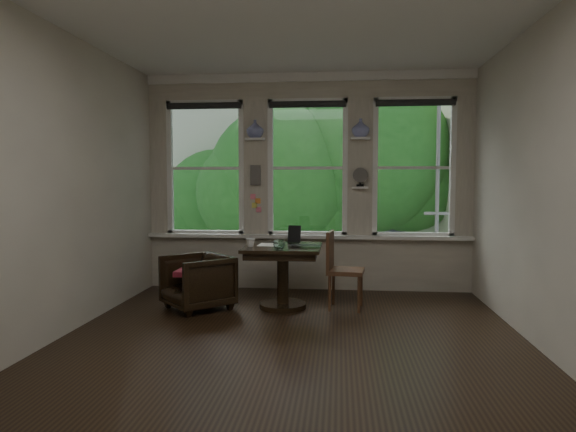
# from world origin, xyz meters

# --- Properties ---
(ground) EXTENTS (4.50, 4.50, 0.00)m
(ground) POSITION_xyz_m (0.00, 0.00, 0.00)
(ground) COLOR black
(ground) RESTS_ON ground
(ceiling) EXTENTS (4.50, 4.50, 0.00)m
(ceiling) POSITION_xyz_m (0.00, 0.00, 3.00)
(ceiling) COLOR silver
(ceiling) RESTS_ON ground
(wall_back) EXTENTS (4.50, 0.00, 4.50)m
(wall_back) POSITION_xyz_m (0.00, 2.25, 1.50)
(wall_back) COLOR beige
(wall_back) RESTS_ON ground
(wall_front) EXTENTS (4.50, 0.00, 4.50)m
(wall_front) POSITION_xyz_m (0.00, -2.25, 1.50)
(wall_front) COLOR beige
(wall_front) RESTS_ON ground
(wall_left) EXTENTS (0.00, 4.50, 4.50)m
(wall_left) POSITION_xyz_m (-2.25, 0.00, 1.50)
(wall_left) COLOR beige
(wall_left) RESTS_ON ground
(wall_right) EXTENTS (0.00, 4.50, 4.50)m
(wall_right) POSITION_xyz_m (2.25, 0.00, 1.50)
(wall_right) COLOR beige
(wall_right) RESTS_ON ground
(window_left) EXTENTS (1.10, 0.12, 1.90)m
(window_left) POSITION_xyz_m (-1.45, 2.25, 1.70)
(window_left) COLOR white
(window_left) RESTS_ON ground
(window_center) EXTENTS (1.10, 0.12, 1.90)m
(window_center) POSITION_xyz_m (0.00, 2.25, 1.70)
(window_center) COLOR white
(window_center) RESTS_ON ground
(window_right) EXTENTS (1.10, 0.12, 1.90)m
(window_right) POSITION_xyz_m (1.45, 2.25, 1.70)
(window_right) COLOR white
(window_right) RESTS_ON ground
(shelf_left) EXTENTS (0.26, 0.16, 0.03)m
(shelf_left) POSITION_xyz_m (-0.72, 2.15, 2.10)
(shelf_left) COLOR white
(shelf_left) RESTS_ON ground
(shelf_right) EXTENTS (0.26, 0.16, 0.03)m
(shelf_right) POSITION_xyz_m (0.72, 2.15, 2.10)
(shelf_right) COLOR white
(shelf_right) RESTS_ON ground
(intercom) EXTENTS (0.14, 0.06, 0.28)m
(intercom) POSITION_xyz_m (-0.72, 2.18, 1.60)
(intercom) COLOR #59544F
(intercom) RESTS_ON ground
(sticky_notes) EXTENTS (0.16, 0.01, 0.24)m
(sticky_notes) POSITION_xyz_m (-0.72, 2.19, 1.25)
(sticky_notes) COLOR pink
(sticky_notes) RESTS_ON ground
(desk_fan) EXTENTS (0.20, 0.20, 0.24)m
(desk_fan) POSITION_xyz_m (0.72, 2.13, 1.53)
(desk_fan) COLOR #59544F
(desk_fan) RESTS_ON ground
(vase_left) EXTENTS (0.24, 0.24, 0.25)m
(vase_left) POSITION_xyz_m (-0.72, 2.15, 2.24)
(vase_left) COLOR white
(vase_left) RESTS_ON shelf_left
(vase_right) EXTENTS (0.24, 0.24, 0.25)m
(vase_right) POSITION_xyz_m (0.72, 2.15, 2.24)
(vase_right) COLOR white
(vase_right) RESTS_ON shelf_right
(table) EXTENTS (0.90, 0.90, 0.75)m
(table) POSITION_xyz_m (-0.22, 1.10, 0.38)
(table) COLOR black
(table) RESTS_ON ground
(armchair_left) EXTENTS (1.00, 1.00, 0.65)m
(armchair_left) POSITION_xyz_m (-1.23, 0.94, 0.33)
(armchair_left) COLOR black
(armchair_left) RESTS_ON ground
(cushion_red) EXTENTS (0.45, 0.45, 0.06)m
(cushion_red) POSITION_xyz_m (-1.23, 0.94, 0.45)
(cushion_red) COLOR maroon
(cushion_red) RESTS_ON armchair_left
(side_chair_right) EXTENTS (0.47, 0.47, 0.92)m
(side_chair_right) POSITION_xyz_m (0.53, 1.14, 0.46)
(side_chair_right) COLOR #49241A
(side_chair_right) RESTS_ON ground
(laptop) EXTENTS (0.39, 0.28, 0.03)m
(laptop) POSITION_xyz_m (0.05, 0.96, 0.76)
(laptop) COLOR black
(laptop) RESTS_ON table
(mug) EXTENTS (0.13, 0.13, 0.10)m
(mug) POSITION_xyz_m (-0.59, 0.99, 0.80)
(mug) COLOR white
(mug) RESTS_ON table
(drinking_glass) EXTENTS (0.14, 0.14, 0.11)m
(drinking_glass) POSITION_xyz_m (-0.23, 0.79, 0.80)
(drinking_glass) COLOR white
(drinking_glass) RESTS_ON table
(tablet) EXTENTS (0.17, 0.10, 0.22)m
(tablet) POSITION_xyz_m (-0.11, 1.38, 0.86)
(tablet) COLOR black
(tablet) RESTS_ON table
(papers) EXTENTS (0.23, 0.31, 0.00)m
(papers) POSITION_xyz_m (-0.41, 1.18, 0.75)
(papers) COLOR silver
(papers) RESTS_ON table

